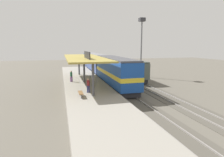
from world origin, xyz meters
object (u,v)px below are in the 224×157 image
Objects in this scene: locomotive at (115,72)px; person_walking at (71,76)px; light_mast at (142,35)px; platform_bench at (81,93)px; passenger_carriage_single at (95,62)px; person_waiting at (88,85)px; freight_car at (129,69)px.

locomotive reaches higher than person_walking.
platform_bench is at bearing -131.58° from light_mast.
person_waiting is (-4.94, -23.68, -0.46)m from passenger_carriage_single.
light_mast is at bearing -51.48° from passenger_carriage_single.
freight_car is (10.60, 13.71, 0.63)m from platform_bench.
passenger_carriage_single is at bearing 90.00° from locomotive.
freight_car reaches higher than person_walking.
platform_bench is 0.12× the size of locomotive.
passenger_carriage_single is (0.00, 18.00, -0.10)m from locomotive.
platform_bench is 17.34m from freight_car.
freight_car is (4.60, -11.65, -0.34)m from passenger_carriage_single.
person_walking is (-6.46, 1.74, -0.56)m from locomotive.
platform_bench is 2.05m from person_waiting.
person_walking is (-6.46, -16.26, -0.46)m from passenger_carriage_single.
light_mast is (3.20, 1.85, 6.43)m from freight_car.
passenger_carriage_single is at bearing 76.69° from platform_bench.
passenger_carriage_single is at bearing 128.52° from light_mast.
person_waiting is (-4.94, -5.68, -0.56)m from locomotive.
person_waiting is at bearing 57.48° from platform_bench.
locomotive is at bearing 49.03° from person_waiting.
person_walking is at bearing 164.93° from locomotive.
light_mast is at bearing 30.02° from freight_car.
freight_car reaches higher than person_waiting.
person_walking is at bearing 101.61° from person_waiting.
passenger_carriage_single is 17.50m from person_walking.
person_waiting is at bearing -132.53° from light_mast.
passenger_carriage_single reaches higher than freight_car.
light_mast is (7.80, 8.20, 5.99)m from locomotive.
person_walking is (-1.53, 7.42, 0.00)m from person_waiting.
freight_car is (4.60, 6.35, -0.44)m from locomotive.
locomotive reaches higher than freight_car.
freight_car is 15.36m from person_waiting.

